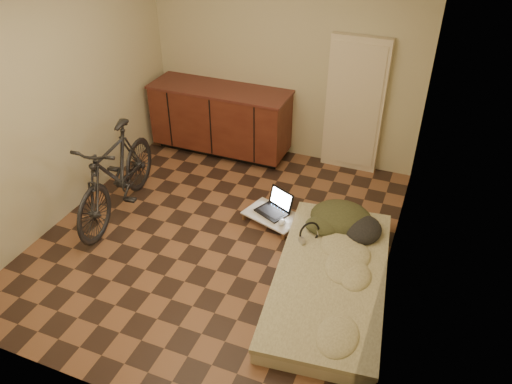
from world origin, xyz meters
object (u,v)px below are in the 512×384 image
at_px(lap_desk, 273,215).
at_px(laptop, 275,207).
at_px(futon, 330,279).
at_px(bicycle, 115,170).

xyz_separation_m(lap_desk, laptop, (0.00, 0.07, 0.06)).
height_order(futon, laptop, laptop).
distance_m(bicycle, futon, 2.56).
xyz_separation_m(bicycle, lap_desk, (1.65, 0.45, -0.47)).
relative_size(bicycle, lap_desk, 2.47).
bearing_deg(futon, laptop, 129.42).
relative_size(futon, lap_desk, 3.15).
bearing_deg(bicycle, laptop, 10.56).
xyz_separation_m(bicycle, laptop, (1.66, 0.53, -0.40)).
bearing_deg(lap_desk, laptop, 107.03).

